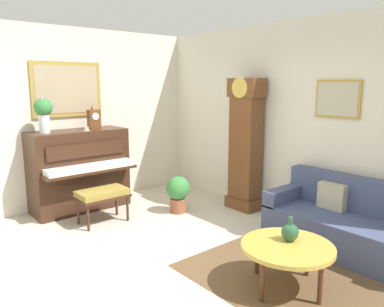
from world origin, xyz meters
TOP-DOWN VIEW (x-y plane):
  - ground_plane at (0.00, 0.00)m, footprint 6.40×6.00m
  - wall_left at (-2.60, 0.00)m, footprint 0.13×4.90m
  - wall_back at (0.02, 2.40)m, footprint 5.30×0.13m
  - area_rug at (1.21, 0.83)m, footprint 2.10×1.50m
  - piano at (-2.23, 0.17)m, footprint 0.87×1.44m
  - piano_bench at (-1.46, 0.15)m, footprint 0.42×0.70m
  - grandfather_clock at (-0.60, 2.14)m, footprint 0.52×0.34m
  - couch at (1.23, 1.94)m, footprint 1.90×0.80m
  - coffee_table at (1.25, 0.69)m, footprint 0.88×0.88m
  - mantel_clock at (-2.23, 0.45)m, footprint 0.13×0.18m
  - flower_vase at (-2.23, -0.32)m, footprint 0.26×0.26m
  - teacup at (-2.09, 0.25)m, footprint 0.12×0.12m
  - green_jug at (1.20, 0.79)m, footprint 0.17×0.17m
  - potted_plant at (-1.12, 1.23)m, footprint 0.36×0.36m

SIDE VIEW (x-z plane):
  - ground_plane at x=0.00m, z-range -0.10..0.00m
  - area_rug at x=1.21m, z-range 0.00..0.01m
  - couch at x=1.23m, z-range -0.11..0.73m
  - potted_plant at x=-1.12m, z-range 0.04..0.60m
  - piano_bench at x=-1.46m, z-range 0.17..0.65m
  - coffee_table at x=1.25m, z-range 0.19..0.63m
  - green_jug at x=1.20m, z-range 0.41..0.65m
  - piano at x=-2.23m, z-range 0.01..1.25m
  - grandfather_clock at x=-0.60m, z-range -0.05..1.98m
  - teacup at x=-2.09m, z-range 1.24..1.30m
  - wall_back at x=0.02m, z-range 0.00..2.80m
  - wall_left at x=-2.60m, z-range 0.01..2.81m
  - mantel_clock at x=-2.23m, z-range 1.22..1.60m
  - flower_vase at x=-2.23m, z-range 1.27..1.85m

